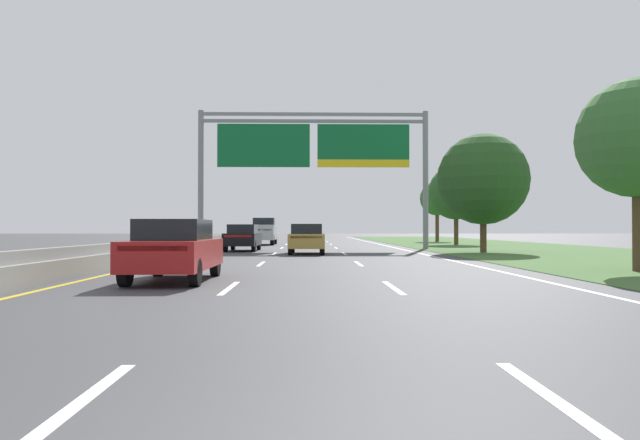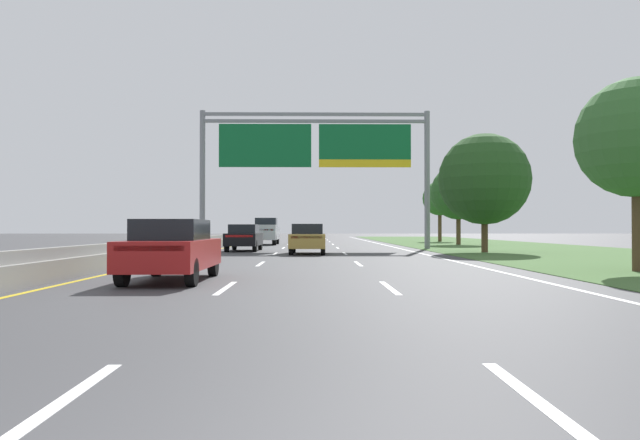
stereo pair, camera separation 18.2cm
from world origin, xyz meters
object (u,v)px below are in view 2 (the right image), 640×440
(roadside_tree_mid, at_px, (484,179))
(pickup_truck_silver, at_px, (265,232))
(overhead_sign_gantry, at_px, (315,151))
(roadside_tree_distant, at_px, (440,199))
(car_red_left_lane_sedan, at_px, (172,249))
(roadside_tree_near, at_px, (638,138))
(roadside_tree_far, at_px, (458,192))
(car_gold_centre_lane_sedan, at_px, (308,238))
(car_black_left_lane_sedan, at_px, (244,237))

(roadside_tree_mid, bearing_deg, pickup_truck_silver, 130.07)
(overhead_sign_gantry, xyz_separation_m, roadside_tree_distant, (12.53, 20.13, -2.11))
(car_red_left_lane_sedan, distance_m, roadside_tree_mid, 22.11)
(car_red_left_lane_sedan, distance_m, roadside_tree_distant, 46.53)
(pickup_truck_silver, bearing_deg, roadside_tree_near, -155.30)
(roadside_tree_far, relative_size, roadside_tree_distant, 1.08)
(overhead_sign_gantry, relative_size, roadside_tree_far, 2.31)
(overhead_sign_gantry, height_order, roadside_tree_mid, overhead_sign_gantry)
(pickup_truck_silver, distance_m, car_gold_centre_lane_sedan, 17.92)
(roadside_tree_near, relative_size, roadside_tree_distant, 1.00)
(roadside_tree_distant, bearing_deg, roadside_tree_far, -94.39)
(pickup_truck_silver, relative_size, car_red_left_lane_sedan, 1.23)
(car_gold_centre_lane_sedan, height_order, roadside_tree_far, roadside_tree_far)
(roadside_tree_distant, bearing_deg, car_gold_centre_lane_sedan, -115.16)
(overhead_sign_gantry, bearing_deg, roadside_tree_near, -64.22)
(car_black_left_lane_sedan, relative_size, roadside_tree_distant, 0.74)
(car_black_left_lane_sedan, bearing_deg, roadside_tree_far, -50.59)
(roadside_tree_distant, bearing_deg, car_black_left_lane_sedan, -125.53)
(car_gold_centre_lane_sedan, height_order, car_red_left_lane_sedan, same)
(car_black_left_lane_sedan, relative_size, car_red_left_lane_sedan, 1.01)
(car_black_left_lane_sedan, distance_m, car_gold_centre_lane_sedan, 5.61)
(car_gold_centre_lane_sedan, xyz_separation_m, roadside_tree_distant, (12.97, 27.60, 3.47))
(car_black_left_lane_sedan, height_order, roadside_tree_far, roadside_tree_far)
(pickup_truck_silver, bearing_deg, roadside_tree_far, -92.47)
(pickup_truck_silver, distance_m, car_red_left_lane_sedan, 33.39)
(car_gold_centre_lane_sedan, bearing_deg, overhead_sign_gantry, -2.65)
(overhead_sign_gantry, xyz_separation_m, car_red_left_lane_sedan, (-3.78, -23.30, -5.58))
(roadside_tree_far, bearing_deg, car_gold_centre_lane_sedan, -125.82)
(roadside_tree_near, bearing_deg, roadside_tree_far, 86.44)
(car_black_left_lane_sedan, relative_size, roadside_tree_mid, 0.67)
(pickup_truck_silver, distance_m, car_black_left_lane_sedan, 13.44)
(roadside_tree_far, bearing_deg, roadside_tree_near, -93.56)
(car_black_left_lane_sedan, xyz_separation_m, car_gold_centre_lane_sedan, (3.80, -4.13, 0.00))
(car_black_left_lane_sedan, xyz_separation_m, roadside_tree_far, (15.94, 12.69, 3.45))
(overhead_sign_gantry, relative_size, car_red_left_lane_sedan, 3.42)
(pickup_truck_silver, distance_m, roadside_tree_distant, 19.63)
(pickup_truck_silver, bearing_deg, roadside_tree_distant, -58.52)
(pickup_truck_silver, xyz_separation_m, roadside_tree_distant, (16.55, 10.04, 3.21))
(car_gold_centre_lane_sedan, bearing_deg, roadside_tree_distant, -24.49)
(car_gold_centre_lane_sedan, distance_m, car_red_left_lane_sedan, 16.18)
(car_black_left_lane_sedan, relative_size, roadside_tree_near, 0.74)
(roadside_tree_distant, bearing_deg, car_red_left_lane_sedan, -110.59)
(pickup_truck_silver, xyz_separation_m, roadside_tree_far, (15.73, -0.74, 3.19))
(car_black_left_lane_sedan, height_order, car_gold_centre_lane_sedan, same)
(roadside_tree_near, height_order, roadside_tree_mid, roadside_tree_mid)
(car_red_left_lane_sedan, relative_size, roadside_tree_distant, 0.73)
(roadside_tree_near, distance_m, roadside_tree_mid, 14.57)
(overhead_sign_gantry, distance_m, pickup_truck_silver, 12.10)
(overhead_sign_gantry, distance_m, roadside_tree_far, 15.13)
(car_black_left_lane_sedan, bearing_deg, car_red_left_lane_sedan, -177.84)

